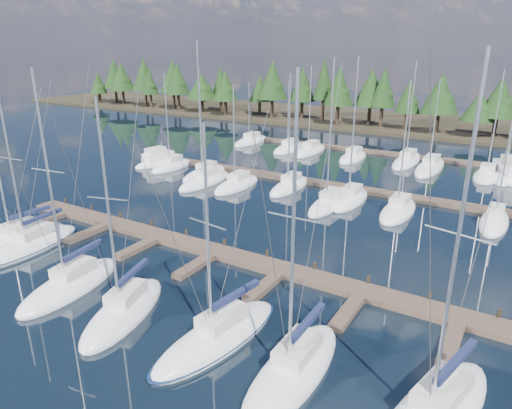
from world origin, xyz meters
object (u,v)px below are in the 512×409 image
Objects in this scene: front_sailboat_0 at (17,239)px; motor_yacht_right at (509,175)px; front_sailboat_2 at (71,284)px; front_sailboat_1 at (31,245)px; main_dock at (213,255)px; front_sailboat_4 at (218,336)px; front_sailboat_3 at (124,311)px; front_sailboat_5 at (293,370)px; motor_yacht_left at (158,161)px.

front_sailboat_0 is 55.30m from motor_yacht_right.
front_sailboat_0 is 10.88m from front_sailboat_2.
motor_yacht_right is (31.97, 43.63, 0.24)m from front_sailboat_1.
front_sailboat_0 is 0.86× the size of front_sailboat_2.
front_sailboat_1 is 1.40× the size of motor_yacht_right.
front_sailboat_0 reaches higher than main_dock.
motor_yacht_right is at bearing 75.87° from front_sailboat_4.
front_sailboat_2 is (10.54, -2.71, 0.01)m from front_sailboat_0.
front_sailboat_3 is 0.89× the size of front_sailboat_5.
front_sailboat_5 is at bearing -5.26° from front_sailboat_0.
front_sailboat_2 is 1.17× the size of front_sailboat_4.
front_sailboat_2 is 34.78m from motor_yacht_left.
front_sailboat_2 is 12.05m from front_sailboat_4.
motor_yacht_left is at bearing 141.19° from front_sailboat_5.
motor_yacht_right is (23.55, 46.24, 0.22)m from front_sailboat_2.
front_sailboat_5 is 1.59× the size of motor_yacht_right.
motor_yacht_right is at bearing 21.91° from motor_yacht_left.
front_sailboat_3 is 50.02m from motor_yacht_right.
motor_yacht_right is (11.52, 45.76, 0.24)m from front_sailboat_4.
front_sailboat_3 is 38.46m from motor_yacht_left.
front_sailboat_0 reaches higher than motor_yacht_right.
main_dock is 2.86× the size of front_sailboat_2.
motor_yacht_left is (-31.06, 28.63, 0.17)m from front_sailboat_4.
front_sailboat_2 reaches higher than front_sailboat_1.
front_sailboat_5 is 46.54m from motor_yacht_right.
front_sailboat_1 is 8.81m from front_sailboat_2.
front_sailboat_2 is 1.55× the size of motor_yacht_right.
front_sailboat_3 reaches higher than front_sailboat_4.
front_sailboat_0 is (-15.89, -6.29, 0.08)m from main_dock.
motor_yacht_left is (-19.03, 29.12, 0.15)m from front_sailboat_2.
motor_yacht_left reaches higher than main_dock.
front_sailboat_5 is at bearing 0.60° from front_sailboat_2.
front_sailboat_1 reaches higher than motor_yacht_right.
front_sailboat_4 is at bearing -5.62° from front_sailboat_0.
front_sailboat_4 is 1.33× the size of motor_yacht_right.
front_sailboat_2 is 5.60m from front_sailboat_3.
main_dock is 3.34× the size of front_sailboat_0.
front_sailboat_0 is 0.84× the size of front_sailboat_5.
front_sailboat_1 is 0.90× the size of front_sailboat_2.
front_sailboat_2 is at bearing -116.99° from motor_yacht_right.
front_sailboat_1 is 28.55m from motor_yacht_left.
front_sailboat_0 is 0.94× the size of front_sailboat_3.
front_sailboat_4 is at bearing -104.13° from motor_yacht_right.
front_sailboat_0 is at bearing -158.39° from main_dock.
front_sailboat_4 is (6.68, -8.52, 0.07)m from main_dock.
front_sailboat_2 is 51.90m from motor_yacht_right.
front_sailboat_3 is at bearing -171.93° from front_sailboat_4.
front_sailboat_3 is (16.12, -3.14, 0.01)m from front_sailboat_0.
front_sailboat_0 is 0.95× the size of front_sailboat_1.
front_sailboat_1 is at bearing 174.53° from front_sailboat_5.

